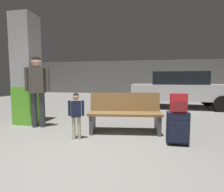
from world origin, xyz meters
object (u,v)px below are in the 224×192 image
at_px(adult, 37,84).
at_px(suitcase, 178,128).
at_px(structural_pillar, 27,71).
at_px(backpack_bright, 179,103).
at_px(parked_car_near, 180,89).
at_px(child, 76,111).
at_px(bench, 125,113).

bearing_deg(adult, suitcase, -10.99).
relative_size(structural_pillar, backpack_bright, 8.47).
distance_m(backpack_bright, parked_car_near, 4.68).
relative_size(suitcase, parked_car_near, 0.15).
distance_m(structural_pillar, adult, 0.69).
bearing_deg(child, adult, 152.05).
relative_size(suitcase, backpack_bright, 1.78).
bearing_deg(adult, child, -27.95).
bearing_deg(backpack_bright, suitcase, 102.55).
distance_m(structural_pillar, child, 2.22).
bearing_deg(bench, adult, 178.84).
height_order(structural_pillar, backpack_bright, structural_pillar).
height_order(suitcase, parked_car_near, parked_car_near).
bearing_deg(suitcase, adult, 169.01).
xyz_separation_m(bench, parked_car_near, (1.90, 4.02, 0.36)).
bearing_deg(structural_pillar, child, -29.01).
bearing_deg(adult, backpack_bright, -11.00).
relative_size(bench, backpack_bright, 4.86).
relative_size(child, parked_car_near, 0.22).
bearing_deg(suitcase, parked_car_near, 79.27).
xyz_separation_m(child, parked_car_near, (2.80, 4.65, 0.23)).
relative_size(child, adult, 0.53).
bearing_deg(structural_pillar, adult, -31.58).
relative_size(suitcase, child, 0.65).
height_order(suitcase, child, child).
bearing_deg(parked_car_near, structural_pillar, -141.42).
distance_m(structural_pillar, backpack_bright, 3.89).
bearing_deg(backpack_bright, adult, 169.00).
bearing_deg(structural_pillar, bench, -7.60).
xyz_separation_m(backpack_bright, child, (-1.93, -0.05, -0.20)).
distance_m(bench, parked_car_near, 4.46).
relative_size(structural_pillar, suitcase, 4.77).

